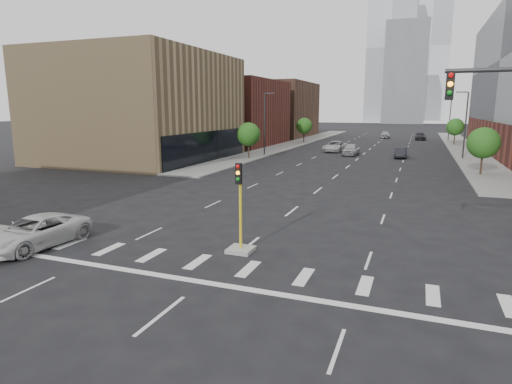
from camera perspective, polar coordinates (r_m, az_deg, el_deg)
The scene contains 23 objects.
ground at distance 14.07m, azimuth -17.26°, elevation -18.89°, with size 400.00×400.00×0.00m, color black.
sidewalk_left_far at distance 86.76m, azimuth 5.58°, elevation 6.57°, with size 5.00×92.00×0.15m, color gray.
sidewalk_right_far at distance 84.02m, azimuth 25.80°, elevation 5.37°, with size 5.00×92.00×0.15m, color gray.
building_left_mid at distance 60.75m, azimuth -14.97°, elevation 10.85°, with size 20.00×24.00×14.00m, color tan.
building_left_far_a at distance 83.29m, azimuth -4.31°, elevation 10.48°, with size 20.00×22.00×12.00m, color brown.
building_left_far_b at distance 107.40m, azimuth 1.69°, elevation 10.92°, with size 20.00×24.00×13.00m, color brown.
tower_left at distance 231.68m, azimuth 17.63°, elevation 17.61°, with size 22.00×22.00×70.00m, color #B2B7BC.
tower_right at distance 271.46m, azimuth 22.21°, elevation 17.36°, with size 20.00×20.00×80.00m, color #B2B7BC.
tower_mid at distance 210.11m, azimuth 19.32°, elevation 14.66°, with size 18.00×18.00×44.00m, color slate.
median_traffic_signal at distance 20.86m, azimuth -2.10°, elevation -5.45°, with size 1.20×1.20×4.40m.
streetlight_right_a at distance 64.70m, azimuth 26.10°, elevation 8.33°, with size 1.60×0.22×9.07m.
streetlight_right_b at distance 99.60m, azimuth 24.39°, elevation 9.07°, with size 1.60×0.22×9.07m.
streetlight_left at distance 63.13m, azimuth 1.21°, elevation 9.41°, with size 1.60×0.22×9.07m.
tree_left_near at distance 58.74m, azimuth -1.00°, elevation 7.70°, with size 3.20×3.20×4.85m.
tree_left_far at distance 87.27m, azimuth 6.44°, elevation 8.76°, with size 3.20×3.20×4.85m.
tree_right_near at distance 49.94m, azimuth 28.06°, elevation 5.79°, with size 3.20×3.20×4.85m.
tree_right_far at distance 89.71m, azimuth 25.04°, elevation 7.86°, with size 3.20×3.20×4.85m.
car_near_left at distance 65.47m, azimuth 12.55°, elevation 5.57°, with size 2.03×5.06×1.72m, color #A7A6AB.
car_mid_right at distance 63.72m, azimuth 18.73°, elevation 4.98°, with size 1.55×4.45×1.47m, color black.
car_far_left at distance 70.19m, azimuth 10.52°, elevation 5.99°, with size 2.81×6.09×1.69m, color #B7B7B7.
car_deep_right at distance 101.47m, azimuth 21.08°, elevation 6.95°, with size 2.23×5.49×1.59m, color black.
car_distant at distance 105.16m, azimuth 16.85°, elevation 7.35°, with size 1.93×4.81×1.64m, color #A2A2A7.
parked_minivan at distance 24.36m, azimuth -27.37°, elevation -4.76°, with size 2.58×5.59×1.55m, color silver.
Camera 1 is at (7.82, -9.43, 6.93)m, focal length 30.00 mm.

